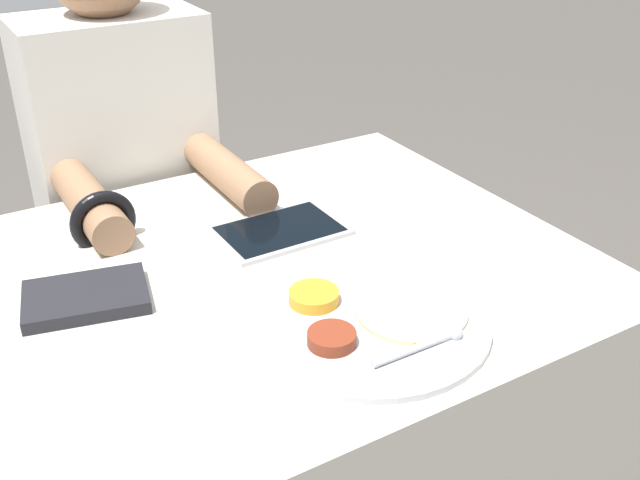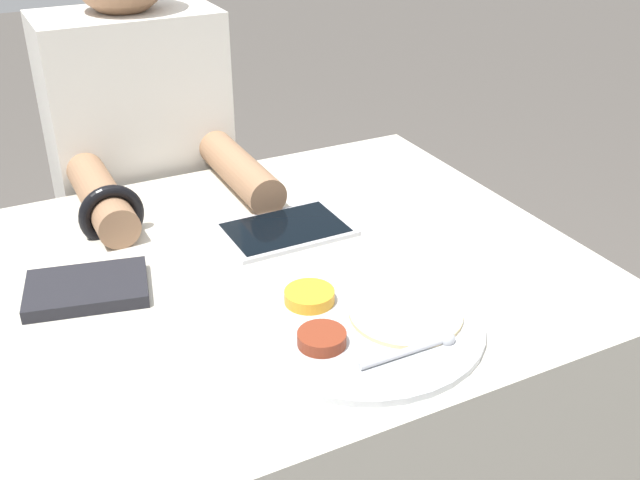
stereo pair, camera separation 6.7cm
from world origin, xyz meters
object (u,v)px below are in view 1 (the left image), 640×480
Objects in this scene: thali_tray at (369,320)px; tablet_device at (280,231)px; person_diner at (134,232)px; red_notebook at (86,298)px.

tablet_device is at bearing 86.20° from thali_tray.
person_diner is (-0.11, 0.73, -0.17)m from thali_tray.
thali_tray is 0.41m from red_notebook.
person_diner reaches higher than thali_tray.
thali_tray is 0.30m from tablet_device.
red_notebook is at bearing -172.20° from tablet_device.
red_notebook is at bearing -113.76° from person_diner.
red_notebook is (-0.32, 0.25, 0.00)m from thali_tray.
thali_tray reaches higher than red_notebook.
red_notebook reaches higher than tablet_device.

